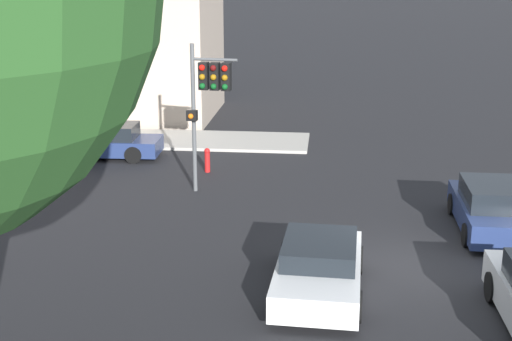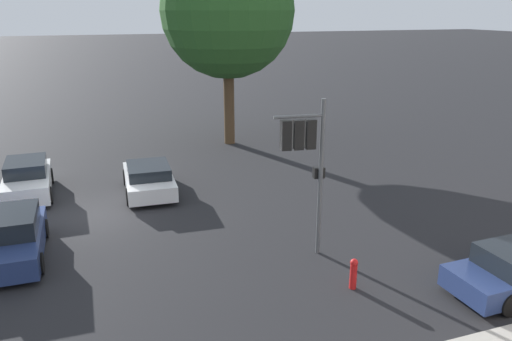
{
  "view_description": "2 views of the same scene",
  "coord_description": "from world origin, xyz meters",
  "views": [
    {
      "loc": [
        -17.4,
        2.36,
        7.6
      ],
      "look_at": [
        0.35,
        4.21,
        2.36
      ],
      "focal_mm": 50.0,
      "sensor_mm": 36.0,
      "label": 1
    },
    {
      "loc": [
        18.8,
        0.12,
        7.54
      ],
      "look_at": [
        2.6,
        5.81,
        1.99
      ],
      "focal_mm": 35.0,
      "sensor_mm": 36.0,
      "label": 2
    }
  ],
  "objects": [
    {
      "name": "fire_hydrant",
      "position": [
        7.97,
        6.84,
        0.49
      ],
      "size": [
        0.22,
        0.22,
        0.92
      ],
      "color": "red",
      "rests_on": "ground_plane"
    },
    {
      "name": "traffic_signal",
      "position": [
        5.55,
        6.32,
        3.6
      ],
      "size": [
        0.55,
        1.73,
        5.04
      ],
      "rotation": [
        0.0,
        0.0,
        3.02
      ],
      "color": "#515456",
      "rests_on": "ground_plane"
    },
    {
      "name": "street_tree",
      "position": [
        -8.72,
        8.13,
        7.48
      ],
      "size": [
        7.41,
        7.41,
        11.2
      ],
      "color": "#4C3823",
      "rests_on": "ground_plane"
    },
    {
      "name": "crossing_car_0",
      "position": [
        -3.19,
        -2.4,
        0.72
      ],
      "size": [
        4.29,
        1.98,
        1.51
      ],
      "rotation": [
        0.0,
        0.0,
        0.02
      ],
      "color": "silver",
      "rests_on": "ground_plane"
    },
    {
      "name": "crossing_car_1",
      "position": [
        -1.81,
        2.48,
        0.63
      ],
      "size": [
        4.23,
        2.21,
        1.29
      ],
      "rotation": [
        0.0,
        0.0,
        3.1
      ],
      "color": "silver",
      "rests_on": "ground_plane"
    },
    {
      "name": "crossing_car_2",
      "position": [
        2.78,
        -2.39,
        0.7
      ],
      "size": [
        4.26,
        1.89,
        1.49
      ],
      "rotation": [
        0.0,
        0.0,
        -0.01
      ],
      "color": "navy",
      "rests_on": "ground_plane"
    },
    {
      "name": "ground_plane",
      "position": [
        0.0,
        0.0,
        0.0
      ],
      "size": [
        300.0,
        300.0,
        0.0
      ],
      "primitive_type": "plane",
      "color": "black"
    }
  ]
}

